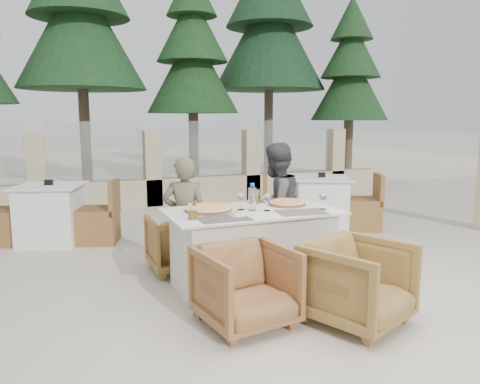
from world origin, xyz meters
name	(u,v)px	position (x,y,z in m)	size (l,w,h in m)	color
ground	(255,291)	(0.00, 0.00, 0.00)	(80.00, 80.00, 0.00)	beige
sand_patch	(104,163)	(0.00, 14.00, 0.01)	(30.00, 16.00, 0.01)	beige
perimeter_wall_far	(152,163)	(0.00, 4.80, 0.80)	(10.00, 0.34, 1.60)	#C2AF89
pine_mid_left	(81,45)	(-1.00, 7.50, 3.25)	(2.86, 2.86, 6.50)	#1D4521
pine_centre	(193,81)	(1.50, 7.20, 2.50)	(2.20, 2.20, 5.00)	#1D441E
pine_mid_right	(269,51)	(3.80, 7.80, 3.40)	(2.99, 2.99, 6.80)	#183B20
pine_far_right	(350,94)	(5.50, 6.50, 2.25)	(1.98, 1.98, 4.50)	#1D411E
dining_table	(252,250)	(0.00, 0.07, 0.39)	(1.60, 0.90, 0.77)	beige
placemat_near_left	(224,219)	(-0.37, -0.19, 0.77)	(0.45, 0.30, 0.00)	#504A45
placemat_near_right	(301,212)	(0.38, -0.19, 0.77)	(0.45, 0.30, 0.00)	#5E5851
pizza_left	(208,208)	(-0.40, 0.18, 0.80)	(0.44, 0.44, 0.06)	orange
pizza_right	(287,203)	(0.42, 0.18, 0.79)	(0.36, 0.36, 0.05)	#EA541F
water_bottle	(252,197)	(0.00, 0.07, 0.90)	(0.08, 0.08, 0.26)	#ABC8E0
wine_glass_centre	(241,200)	(-0.09, 0.12, 0.86)	(0.08, 0.08, 0.18)	white
wine_glass_near	(267,201)	(0.12, -0.01, 0.86)	(0.08, 0.08, 0.18)	white
wine_glass_corner	(323,200)	(0.64, -0.14, 0.86)	(0.08, 0.08, 0.18)	silver
beer_glass_left	(193,211)	(-0.63, -0.11, 0.85)	(0.08, 0.08, 0.15)	orange
beer_glass_right	(256,197)	(0.16, 0.36, 0.84)	(0.07, 0.07, 0.15)	#C66F1C
olive_dish	(238,214)	(-0.22, -0.13, 0.79)	(0.11, 0.11, 0.04)	silver
armchair_far_left	(179,243)	(-0.50, 0.89, 0.30)	(0.64, 0.66, 0.60)	olive
armchair_far_right	(273,239)	(0.51, 0.67, 0.29)	(0.62, 0.64, 0.58)	olive
armchair_near_left	(246,286)	(-0.36, -0.65, 0.32)	(0.68, 0.70, 0.64)	#926035
armchair_near_right	(358,283)	(0.48, -0.95, 0.33)	(0.72, 0.74, 0.67)	olive
diner_left	(185,218)	(-0.50, 0.64, 0.62)	(0.45, 0.30, 1.25)	#575840
diner_right	(275,207)	(0.48, 0.55, 0.69)	(0.67, 0.52, 1.37)	#3B3E41
bg_table_a	(51,214)	(-1.79, 2.59, 0.39)	(1.64, 0.82, 0.77)	silver
bg_table_b	(321,203)	(1.93, 1.98, 0.39)	(1.64, 0.82, 0.77)	white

